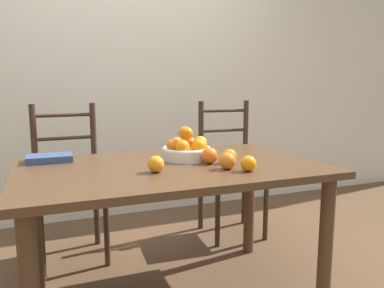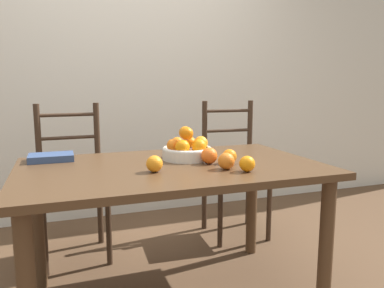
{
  "view_description": "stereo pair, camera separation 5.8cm",
  "coord_description": "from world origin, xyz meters",
  "px_view_note": "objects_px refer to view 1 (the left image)",
  "views": [
    {
      "loc": [
        -0.58,
        -1.75,
        1.14
      ],
      "look_at": [
        0.12,
        0.03,
        0.83
      ],
      "focal_mm": 35.0,
      "sensor_mm": 36.0,
      "label": 1
    },
    {
      "loc": [
        -0.53,
        -1.77,
        1.14
      ],
      "look_at": [
        0.12,
        0.03,
        0.83
      ],
      "focal_mm": 35.0,
      "sensor_mm": 36.0,
      "label": 2
    }
  ],
  "objects_px": {
    "fruit_bowl": "(187,148)",
    "orange_loose_4": "(227,161)",
    "orange_loose_0": "(156,164)",
    "chair_right": "(230,172)",
    "orange_loose_1": "(230,156)",
    "chair_left": "(69,187)",
    "book_stack": "(49,158)",
    "orange_loose_2": "(248,163)",
    "orange_loose_3": "(209,156)"
  },
  "relations": [
    {
      "from": "fruit_bowl",
      "to": "orange_loose_4",
      "type": "xyz_separation_m",
      "value": [
        0.09,
        -0.3,
        -0.02
      ]
    },
    {
      "from": "orange_loose_0",
      "to": "chair_right",
      "type": "height_order",
      "value": "chair_right"
    },
    {
      "from": "orange_loose_0",
      "to": "orange_loose_4",
      "type": "distance_m",
      "value": 0.34
    },
    {
      "from": "orange_loose_0",
      "to": "chair_right",
      "type": "xyz_separation_m",
      "value": [
        0.83,
        0.86,
        -0.3
      ]
    },
    {
      "from": "orange_loose_4",
      "to": "chair_right",
      "type": "xyz_separation_m",
      "value": [
        0.49,
        0.92,
        -0.3
      ]
    },
    {
      "from": "orange_loose_1",
      "to": "chair_left",
      "type": "height_order",
      "value": "chair_left"
    },
    {
      "from": "orange_loose_4",
      "to": "orange_loose_0",
      "type": "bearing_deg",
      "value": 169.75
    },
    {
      "from": "orange_loose_0",
      "to": "orange_loose_1",
      "type": "relative_size",
      "value": 1.04
    },
    {
      "from": "book_stack",
      "to": "orange_loose_0",
      "type": "bearing_deg",
      "value": -44.14
    },
    {
      "from": "orange_loose_4",
      "to": "orange_loose_2",
      "type": "bearing_deg",
      "value": -47.3
    },
    {
      "from": "orange_loose_2",
      "to": "chair_right",
      "type": "relative_size",
      "value": 0.07
    },
    {
      "from": "orange_loose_0",
      "to": "chair_right",
      "type": "relative_size",
      "value": 0.08
    },
    {
      "from": "orange_loose_3",
      "to": "orange_loose_4",
      "type": "bearing_deg",
      "value": -79.13
    },
    {
      "from": "orange_loose_2",
      "to": "orange_loose_4",
      "type": "distance_m",
      "value": 0.1
    },
    {
      "from": "chair_right",
      "to": "orange_loose_1",
      "type": "bearing_deg",
      "value": -114.21
    },
    {
      "from": "chair_right",
      "to": "orange_loose_0",
      "type": "bearing_deg",
      "value": -130.52
    },
    {
      "from": "fruit_bowl",
      "to": "chair_left",
      "type": "xyz_separation_m",
      "value": [
        -0.59,
        0.62,
        -0.32
      ]
    },
    {
      "from": "chair_left",
      "to": "chair_right",
      "type": "height_order",
      "value": "same"
    },
    {
      "from": "chair_left",
      "to": "book_stack",
      "type": "relative_size",
      "value": 4.45
    },
    {
      "from": "orange_loose_4",
      "to": "fruit_bowl",
      "type": "bearing_deg",
      "value": 107.16
    },
    {
      "from": "orange_loose_4",
      "to": "book_stack",
      "type": "relative_size",
      "value": 0.35
    },
    {
      "from": "orange_loose_1",
      "to": "book_stack",
      "type": "xyz_separation_m",
      "value": [
        -0.86,
        0.39,
        -0.02
      ]
    },
    {
      "from": "orange_loose_3",
      "to": "orange_loose_4",
      "type": "distance_m",
      "value": 0.15
    },
    {
      "from": "orange_loose_2",
      "to": "chair_left",
      "type": "relative_size",
      "value": 0.07
    },
    {
      "from": "orange_loose_3",
      "to": "chair_right",
      "type": "distance_m",
      "value": 0.98
    },
    {
      "from": "orange_loose_0",
      "to": "orange_loose_4",
      "type": "relative_size",
      "value": 0.96
    },
    {
      "from": "fruit_bowl",
      "to": "orange_loose_2",
      "type": "relative_size",
      "value": 3.61
    },
    {
      "from": "chair_left",
      "to": "orange_loose_0",
      "type": "bearing_deg",
      "value": -70.7
    },
    {
      "from": "fruit_bowl",
      "to": "orange_loose_0",
      "type": "relative_size",
      "value": 3.46
    },
    {
      "from": "chair_right",
      "to": "orange_loose_2",
      "type": "bearing_deg",
      "value": -109.52
    },
    {
      "from": "fruit_bowl",
      "to": "book_stack",
      "type": "xyz_separation_m",
      "value": [
        -0.7,
        0.2,
        -0.04
      ]
    },
    {
      "from": "orange_loose_3",
      "to": "orange_loose_2",
      "type": "bearing_deg",
      "value": -66.09
    },
    {
      "from": "fruit_bowl",
      "to": "orange_loose_2",
      "type": "height_order",
      "value": "fruit_bowl"
    },
    {
      "from": "fruit_bowl",
      "to": "orange_loose_3",
      "type": "relative_size",
      "value": 3.2
    },
    {
      "from": "orange_loose_3",
      "to": "chair_left",
      "type": "bearing_deg",
      "value": 130.09
    },
    {
      "from": "orange_loose_1",
      "to": "orange_loose_3",
      "type": "bearing_deg",
      "value": 163.07
    },
    {
      "from": "orange_loose_0",
      "to": "orange_loose_2",
      "type": "height_order",
      "value": "orange_loose_0"
    },
    {
      "from": "orange_loose_1",
      "to": "orange_loose_4",
      "type": "bearing_deg",
      "value": -121.66
    },
    {
      "from": "orange_loose_1",
      "to": "chair_right",
      "type": "distance_m",
      "value": 0.96
    },
    {
      "from": "orange_loose_3",
      "to": "book_stack",
      "type": "distance_m",
      "value": 0.84
    },
    {
      "from": "orange_loose_2",
      "to": "chair_left",
      "type": "distance_m",
      "value": 1.28
    },
    {
      "from": "fruit_bowl",
      "to": "orange_loose_2",
      "type": "distance_m",
      "value": 0.41
    },
    {
      "from": "orange_loose_3",
      "to": "book_stack",
      "type": "xyz_separation_m",
      "value": [
        -0.76,
        0.36,
        -0.02
      ]
    },
    {
      "from": "orange_loose_4",
      "to": "chair_right",
      "type": "height_order",
      "value": "chair_right"
    },
    {
      "from": "orange_loose_1",
      "to": "book_stack",
      "type": "distance_m",
      "value": 0.94
    },
    {
      "from": "book_stack",
      "to": "chair_left",
      "type": "bearing_deg",
      "value": 75.32
    },
    {
      "from": "orange_loose_1",
      "to": "orange_loose_4",
      "type": "relative_size",
      "value": 0.92
    },
    {
      "from": "fruit_bowl",
      "to": "orange_loose_2",
      "type": "bearing_deg",
      "value": -66.58
    },
    {
      "from": "chair_left",
      "to": "chair_right",
      "type": "relative_size",
      "value": 1.0
    },
    {
      "from": "orange_loose_3",
      "to": "orange_loose_1",
      "type": "bearing_deg",
      "value": -16.93
    }
  ]
}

